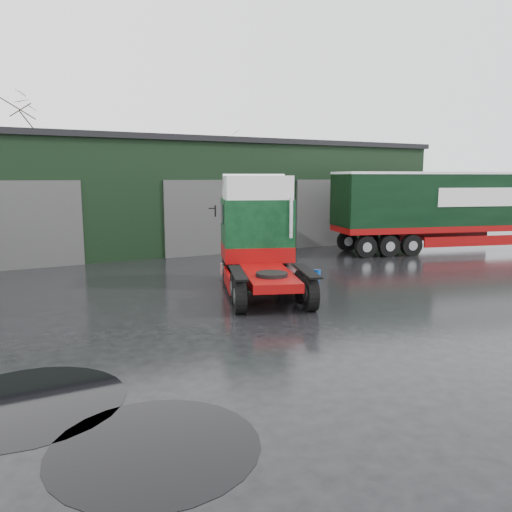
{
  "coord_description": "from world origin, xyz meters",
  "views": [
    {
      "loc": [
        -7.67,
        -10.79,
        4.15
      ],
      "look_at": [
        -0.5,
        2.88,
        1.7
      ],
      "focal_mm": 35.0,
      "sensor_mm": 36.0,
      "label": 1
    }
  ],
  "objects": [
    {
      "name": "ground",
      "position": [
        0.0,
        0.0,
        0.0
      ],
      "size": [
        100.0,
        100.0,
        0.0
      ],
      "primitive_type": "plane",
      "color": "black"
    },
    {
      "name": "warehouse",
      "position": [
        2.0,
        20.0,
        3.16
      ],
      "size": [
        32.4,
        12.4,
        6.3
      ],
      "color": "black",
      "rests_on": "ground"
    },
    {
      "name": "hero_tractor",
      "position": [
        0.66,
        4.5,
        2.13
      ],
      "size": [
        5.05,
        7.43,
        4.25
      ],
      "primitive_type": null,
      "rotation": [
        0.0,
        0.0,
        -0.34
      ],
      "color": "#093216",
      "rests_on": "ground"
    },
    {
      "name": "lorry_right",
      "position": [
        14.97,
        9.0,
        2.24
      ],
      "size": [
        17.21,
        7.16,
        4.47
      ],
      "primitive_type": null,
      "rotation": [
        0.0,
        0.0,
        -1.83
      ],
      "color": "silver",
      "rests_on": "ground"
    },
    {
      "name": "wash_bucket",
      "position": [
        4.21,
        6.32,
        0.14
      ],
      "size": [
        0.33,
        0.33,
        0.29
      ],
      "primitive_type": "cylinder",
      "rotation": [
        0.0,
        0.0,
        -0.08
      ],
      "color": "#063990",
      "rests_on": "ground"
    },
    {
      "name": "tree_back_a",
      "position": [
        -6.0,
        30.0,
        4.75
      ],
      "size": [
        4.4,
        4.4,
        9.5
      ],
      "primitive_type": null,
      "color": "black",
      "rests_on": "ground"
    },
    {
      "name": "tree_back_b",
      "position": [
        10.0,
        30.0,
        3.75
      ],
      "size": [
        4.4,
        4.4,
        7.5
      ],
      "primitive_type": null,
      "color": "black",
      "rests_on": "ground"
    },
    {
      "name": "puddle_0",
      "position": [
        -5.72,
        -3.69,
        0.0
      ],
      "size": [
        3.3,
        3.3,
        0.01
      ],
      "primitive_type": "cylinder",
      "color": "black",
      "rests_on": "ground"
    },
    {
      "name": "puddle_1",
      "position": [
        1.38,
        5.57,
        0.0
      ],
      "size": [
        2.49,
        2.49,
        0.01
      ],
      "primitive_type": "cylinder",
      "color": "black",
      "rests_on": "ground"
    },
    {
      "name": "puddle_2",
      "position": [
        -7.4,
        -1.11,
        0.0
      ],
      "size": [
        3.6,
        3.6,
        0.01
      ],
      "primitive_type": "cylinder",
      "color": "black",
      "rests_on": "ground"
    }
  ]
}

